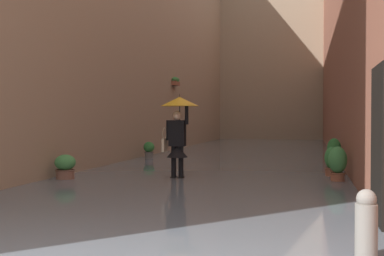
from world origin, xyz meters
The scene contains 11 objects.
ground_plane centered at (0.00, -14.25, 0.00)m, with size 71.26×71.26×0.00m, color gray.
flood_water centered at (0.00, -14.25, 0.04)m, with size 7.60×34.51×0.08m, color slate.
building_facade_left centered at (-4.30, -14.25, 5.03)m, with size 2.04×32.51×10.06m.
building_facade_far centered at (0.00, -29.41, 5.87)m, with size 10.40×1.80×11.74m, color gray.
person_wading centered at (0.54, -7.43, 1.39)m, with size 0.91×0.91×2.07m.
potted_plant_far_left centered at (-3.01, -8.62, 0.41)m, with size 0.34×0.34×0.79m.
potted_plant_near_left centered at (-3.14, -10.10, 0.49)m, with size 0.38×0.38×0.94m.
potted_plant_mid_right centered at (3.02, -6.57, 0.34)m, with size 0.48×0.48×0.65m.
potted_plant_mid_left centered at (-3.10, -7.71, 0.47)m, with size 0.41×0.41×0.85m.
potted_plant_far_right centered at (2.95, -12.32, 0.37)m, with size 0.38×0.38×0.66m.
mooring_bollard centered at (-3.02, -1.64, 0.39)m, with size 0.22×0.22×0.78m.
Camera 1 is at (-2.45, 3.35, 1.49)m, focal length 44.24 mm.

